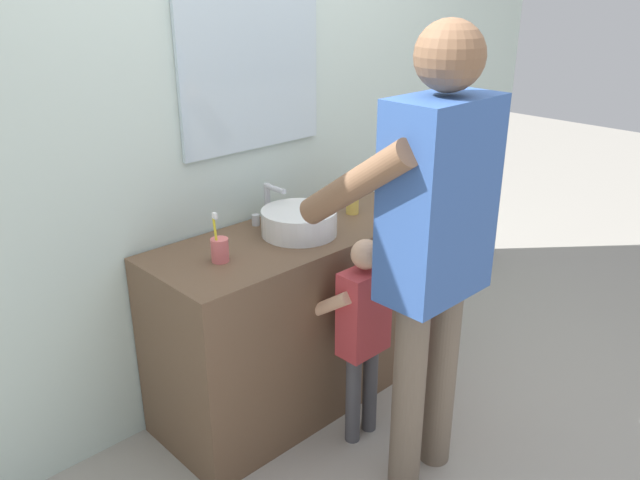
% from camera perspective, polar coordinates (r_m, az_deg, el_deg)
% --- Properties ---
extents(ground_plane, '(14.00, 14.00, 0.00)m').
position_cam_1_polar(ground_plane, '(3.03, 2.04, -15.91)').
color(ground_plane, '#9E998E').
extents(back_wall, '(4.40, 0.10, 2.70)m').
position_cam_1_polar(back_wall, '(2.89, -6.61, 11.76)').
color(back_wall, silver).
rests_on(back_wall, ground).
extents(vanity_cabinet, '(1.36, 0.54, 0.84)m').
position_cam_1_polar(vanity_cabinet, '(2.97, -2.02, -6.91)').
color(vanity_cabinet, brown).
rests_on(vanity_cabinet, ground).
extents(sink_basin, '(0.33, 0.33, 0.11)m').
position_cam_1_polar(sink_basin, '(2.76, -1.87, 1.65)').
color(sink_basin, silver).
rests_on(sink_basin, vanity_cabinet).
extents(faucet, '(0.18, 0.14, 0.18)m').
position_cam_1_polar(faucet, '(2.89, -4.57, 3.12)').
color(faucet, '#B7BABF').
rests_on(faucet, vanity_cabinet).
extents(toothbrush_cup, '(0.07, 0.07, 0.21)m').
position_cam_1_polar(toothbrush_cup, '(2.52, -8.94, -0.82)').
color(toothbrush_cup, '#D86666').
rests_on(toothbrush_cup, vanity_cabinet).
extents(soap_bottle, '(0.06, 0.06, 0.17)m').
position_cam_1_polar(soap_bottle, '(3.00, 2.92, 3.61)').
color(soap_bottle, gold).
rests_on(soap_bottle, vanity_cabinet).
extents(child_toddler, '(0.29, 0.29, 0.93)m').
position_cam_1_polar(child_toddler, '(2.66, 3.78, -7.43)').
color(child_toddler, '#47474C').
rests_on(child_toddler, ground).
extents(adult_parent, '(0.55, 0.57, 1.77)m').
position_cam_1_polar(adult_parent, '(2.28, 10.03, 0.99)').
color(adult_parent, '#6B5B4C').
rests_on(adult_parent, ground).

